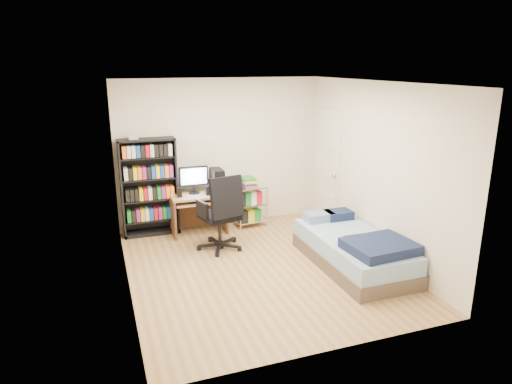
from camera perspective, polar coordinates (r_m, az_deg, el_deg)
name	(u,v)px	position (r m, az deg, el deg)	size (l,w,h in m)	color
room	(260,180)	(5.97, 0.55, 1.45)	(3.58, 4.08, 2.58)	#A88454
media_shelf	(149,186)	(7.55, -13.22, 0.72)	(0.89, 0.30, 1.65)	black
computer_desk	(203,197)	(7.57, -6.66, -0.61)	(0.89, 0.51, 1.12)	tan
office_chair	(221,226)	(6.88, -4.37, -4.26)	(0.84, 0.84, 1.17)	black
wire_cart	(249,194)	(7.81, -0.83, -0.29)	(0.58, 0.44, 0.86)	silver
bed	(354,250)	(6.50, 12.19, -7.07)	(0.97, 1.94, 0.55)	#51443C
door	(328,168)	(7.92, 8.97, 3.01)	(0.12, 0.80, 2.00)	silver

